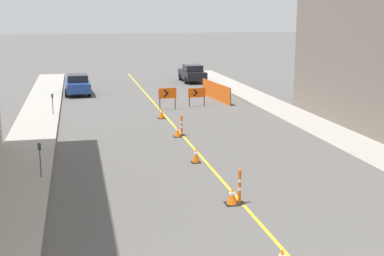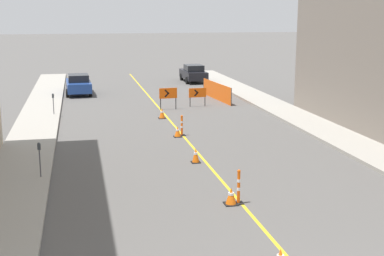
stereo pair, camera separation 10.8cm
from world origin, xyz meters
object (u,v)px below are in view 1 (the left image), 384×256
traffic_cone_fourth (177,132)px  parked_car_curb_near (77,84)px  parking_meter_near_curb (40,153)px  parking_meter_far_curb (52,100)px  arrow_barricade_primary (167,94)px  parked_car_curb_mid (192,73)px  traffic_cone_second (232,196)px  delineator_post_front (240,189)px  arrow_barricade_secondary (197,93)px  traffic_cone_third (196,155)px  traffic_cone_fifth (162,113)px  delineator_post_rear (182,127)px

traffic_cone_fourth → parked_car_curb_near: (-4.92, 15.80, 0.52)m
parking_meter_near_curb → parking_meter_far_curb: parking_meter_near_curb is taller
arrow_barricade_primary → parked_car_curb_mid: parked_car_curb_mid is taller
arrow_barricade_primary → parking_meter_far_curb: size_ratio=1.11×
traffic_cone_second → parked_car_curb_mid: size_ratio=0.14×
delineator_post_front → parking_meter_far_curb: bearing=111.6°
traffic_cone_second → parked_car_curb_mid: 31.87m
delineator_post_front → arrow_barricade_secondary: (2.76, 18.69, 0.38)m
traffic_cone_fourth → delineator_post_front: bearing=-88.7°
traffic_cone_third → parked_car_curb_mid: 26.76m
traffic_cone_third → delineator_post_front: 5.21m
traffic_cone_fifth → arrow_barricade_primary: 3.07m
traffic_cone_fourth → traffic_cone_third: bearing=-91.4°
traffic_cone_fourth → parked_car_curb_near: parked_car_curb_near is taller
traffic_cone_fourth → traffic_cone_fifth: traffic_cone_fifth is taller
traffic_cone_second → parked_car_curb_mid: bearing=80.1°
traffic_cone_fifth → arrow_barricade_primary: size_ratio=0.44×
traffic_cone_second → parking_meter_near_curb: size_ratio=0.43×
parking_meter_far_curb → traffic_cone_fourth: bearing=-46.7°
traffic_cone_third → parking_meter_near_curb: (-6.37, -1.25, 0.80)m
parking_meter_near_curb → parking_meter_far_curb: 13.02m
parked_car_curb_near → parking_meter_far_curb: size_ratio=3.38×
delineator_post_rear → parking_meter_near_curb: (-6.75, -6.37, 0.66)m
traffic_cone_third → parked_car_curb_near: (-4.81, 20.69, 0.48)m
arrow_barricade_primary → parking_meter_near_curb: 15.79m
traffic_cone_fourth → delineator_post_rear: bearing=40.9°
traffic_cone_fourth → parking_meter_near_curb: 8.97m
traffic_cone_third → delineator_post_rear: 5.14m
arrow_barricade_primary → parked_car_curb_near: 9.81m
traffic_cone_fourth → traffic_cone_second: bearing=-90.3°
delineator_post_front → arrow_barricade_primary: size_ratio=0.84×
traffic_cone_fourth → parked_car_curb_near: bearing=107.3°
parked_car_curb_near → parking_meter_far_curb: bearing=-102.2°
arrow_barricade_primary → parking_meter_near_curb: bearing=-122.7°
parked_car_curb_near → parking_meter_near_curb: 21.99m
delineator_post_front → arrow_barricade_secondary: bearing=81.6°
arrow_barricade_secondary → parked_car_curb_near: size_ratio=0.29×
delineator_post_front → delineator_post_rear: delineator_post_front is taller
traffic_cone_second → traffic_cone_third: size_ratio=0.91×
arrow_barricade_primary → arrow_barricade_secondary: 2.28m
traffic_cone_fourth → arrow_barricade_primary: arrow_barricade_primary is taller
traffic_cone_third → delineator_post_front: delineator_post_front is taller
delineator_post_rear → arrow_barricade_secondary: (2.71, 8.37, 0.44)m
traffic_cone_third → arrow_barricade_secondary: size_ratio=0.51×
traffic_cone_third → parking_meter_near_curb: size_ratio=0.48×
traffic_cone_third → arrow_barricade_secondary: arrow_barricade_secondary is taller
traffic_cone_third → arrow_barricade_primary: size_ratio=0.45×
traffic_cone_fourth → parking_meter_far_curb: size_ratio=0.44×
traffic_cone_fifth → arrow_barricade_primary: arrow_barricade_primary is taller
parked_car_curb_mid → parking_meter_near_curb: parked_car_curb_mid is taller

